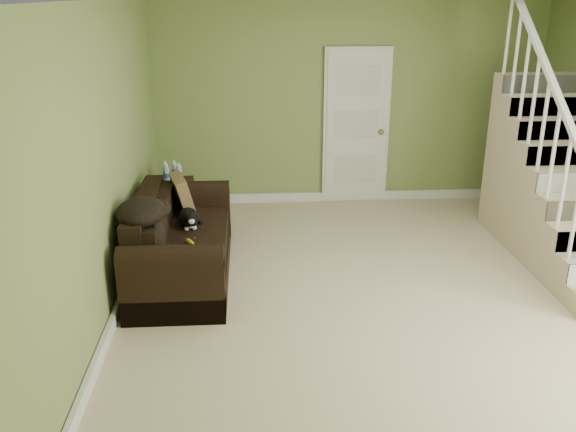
{
  "coord_description": "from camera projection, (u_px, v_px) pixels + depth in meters",
  "views": [
    {
      "loc": [
        -1.3,
        -5.03,
        2.66
      ],
      "look_at": [
        -0.95,
        0.25,
        0.71
      ],
      "focal_mm": 38.0,
      "sensor_mm": 36.0,
      "label": 1
    }
  ],
  "objects": [
    {
      "name": "throw_pillow",
      "position": [
        184.0,
        197.0,
        6.45
      ],
      "size": [
        0.34,
        0.51,
        0.48
      ],
      "primitive_type": "cube",
      "rotation": [
        0.0,
        -0.24,
        0.27
      ],
      "color": "#523A21",
      "rests_on": "sofa"
    },
    {
      "name": "wall_back",
      "position": [
        349.0,
        104.0,
        7.83
      ],
      "size": [
        5.0,
        0.04,
        2.6
      ],
      "primitive_type": "cube",
      "color": "#7C924E",
      "rests_on": "floor"
    },
    {
      "name": "door",
      "position": [
        356.0,
        127.0,
        7.9
      ],
      "size": [
        0.86,
        0.12,
        2.02
      ],
      "color": "white",
      "rests_on": "floor"
    },
    {
      "name": "sofa",
      "position": [
        178.0,
        246.0,
        5.99
      ],
      "size": [
        0.88,
        2.04,
        0.81
      ],
      "color": "black",
      "rests_on": "floor"
    },
    {
      "name": "baseboard_left",
      "position": [
        124.0,
        296.0,
        5.54
      ],
      "size": [
        0.04,
        5.5,
        0.12
      ],
      "primitive_type": "cube",
      "color": "white",
      "rests_on": "floor"
    },
    {
      "name": "staircase",
      "position": [
        558.0,
        192.0,
        6.52
      ],
      "size": [
        1.0,
        2.51,
        2.82
      ],
      "color": "#CAB892",
      "rests_on": "floor"
    },
    {
      "name": "side_table",
      "position": [
        176.0,
        203.0,
        7.26
      ],
      "size": [
        0.51,
        0.51,
        0.78
      ],
      "rotation": [
        0.0,
        0.0,
        0.12
      ],
      "color": "black",
      "rests_on": "floor"
    },
    {
      "name": "wall_front",
      "position": [
        548.0,
        319.0,
        2.69
      ],
      "size": [
        5.0,
        0.04,
        2.6
      ],
      "primitive_type": "cube",
      "color": "#7C924E",
      "rests_on": "floor"
    },
    {
      "name": "baseboard_back",
      "position": [
        346.0,
        196.0,
        8.24
      ],
      "size": [
        5.0,
        0.04,
        0.12
      ],
      "primitive_type": "cube",
      "color": "white",
      "rests_on": "floor"
    },
    {
      "name": "floor",
      "position": [
        391.0,
        293.0,
        5.71
      ],
      "size": [
        5.0,
        5.5,
        0.01
      ],
      "primitive_type": "cube",
      "color": "#CAB892",
      "rests_on": "ground"
    },
    {
      "name": "wall_left",
      "position": [
        106.0,
        164.0,
        5.1
      ],
      "size": [
        0.04,
        5.5,
        2.6
      ],
      "primitive_type": "cube",
      "color": "#7C924E",
      "rests_on": "floor"
    },
    {
      "name": "cat",
      "position": [
        189.0,
        218.0,
        6.08
      ],
      "size": [
        0.3,
        0.52,
        0.25
      ],
      "rotation": [
        0.0,
        0.0,
        0.21
      ],
      "color": "black",
      "rests_on": "sofa"
    },
    {
      "name": "throw_blanket",
      "position": [
        141.0,
        212.0,
        5.36
      ],
      "size": [
        0.47,
        0.59,
        0.23
      ],
      "primitive_type": "ellipsoid",
      "rotation": [
        0.0,
        0.0,
        -0.09
      ],
      "color": "black",
      "rests_on": "sofa"
    },
    {
      "name": "banana",
      "position": [
        190.0,
        242.0,
        5.69
      ],
      "size": [
        0.12,
        0.17,
        0.05
      ],
      "primitive_type": "ellipsoid",
      "rotation": [
        0.0,
        0.0,
        0.51
      ],
      "color": "gold",
      "rests_on": "sofa"
    }
  ]
}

